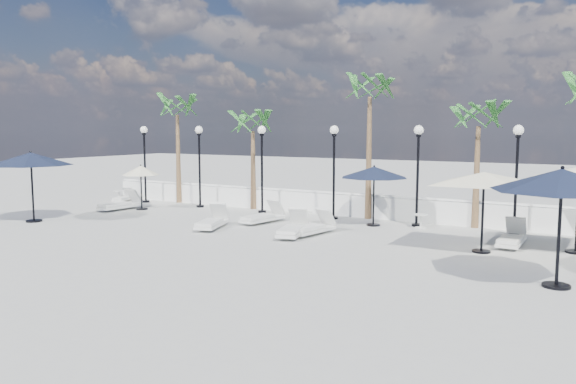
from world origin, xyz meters
The scene contains 27 objects.
ground centered at (0.00, 0.00, 0.00)m, with size 100.00×100.00×0.00m, color #ABACA6.
balustrade centered at (0.00, 7.50, 0.47)m, with size 26.00×0.30×1.01m.
lamppost_0 centered at (-10.50, 6.50, 2.49)m, with size 0.36×0.36×3.84m.
lamppost_1 centered at (-7.00, 6.50, 2.49)m, with size 0.36×0.36×3.84m.
lamppost_2 centered at (-3.50, 6.50, 2.49)m, with size 0.36×0.36×3.84m.
lamppost_3 centered at (0.00, 6.50, 2.49)m, with size 0.36×0.36×3.84m.
lamppost_4 centered at (3.50, 6.50, 2.49)m, with size 0.36×0.36×3.84m.
lamppost_5 centered at (7.00, 6.50, 2.49)m, with size 0.36×0.36×3.84m.
palm_0 centered at (-9.00, 7.30, 4.53)m, with size 2.60×2.60×5.50m.
palm_1 centered at (-4.50, 7.30, 3.75)m, with size 2.60×2.60×4.70m.
palm_2 centered at (1.20, 7.30, 5.12)m, with size 2.60×2.60×6.10m.
palm_3 centered at (5.50, 7.30, 3.95)m, with size 2.60×2.60×4.90m.
lounger_0 centered at (-11.78, 6.22, 0.20)m, with size 1.08×1.69×0.61m.
lounger_1 centered at (-9.60, 3.92, 0.27)m, with size 0.87×2.18×0.80m.
lounger_2 centered at (-2.96, 2.21, 0.26)m, with size 1.29×2.20×0.78m.
lounger_3 centered at (-1.98, 4.18, 0.26)m, with size 1.01×2.16×0.78m.
lounger_4 centered at (0.42, 2.38, 0.27)m, with size 1.25×2.27×0.81m.
lounger_5 centered at (0.85, 3.01, 0.25)m, with size 1.00×2.10×0.76m.
lounger_6 centered at (7.23, 4.43, 0.25)m, with size 0.68×2.02×0.75m.
side_table_0 centered at (-12.00, 6.13, 0.33)m, with size 0.57×0.57×0.55m.
side_table_1 centered at (-0.43, 4.93, 0.28)m, with size 0.48×0.48×0.47m.
side_table_2 centered at (3.76, 6.20, 0.32)m, with size 0.54×0.54×0.52m.
parasol_navy_left centered at (-10.09, -0.16, 2.50)m, with size 3.22×3.22×2.84m.
parasol_navy_mid centered at (2.02, 5.81, 2.05)m, with size 2.60×2.60×2.33m.
parasol_navy_right centered at (8.88, 0.02, 2.52)m, with size 3.19×3.19×2.86m.
parasol_cream_sq_a centered at (6.58, 3.01, 2.42)m, with size 5.31×5.31×2.61m.
parasol_cream_small centered at (-8.84, 4.53, 1.78)m, with size 1.69×1.69×2.08m.
Camera 1 is at (9.86, -14.26, 3.70)m, focal length 35.00 mm.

